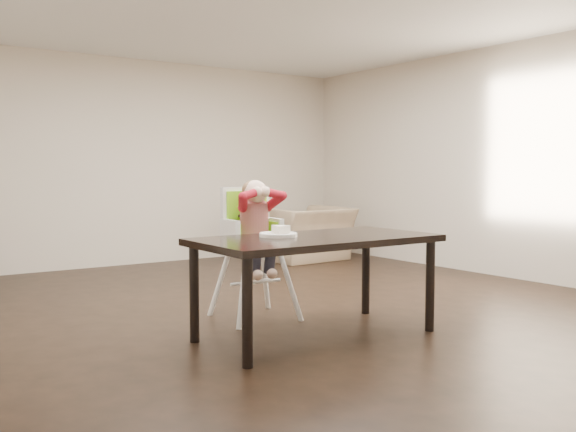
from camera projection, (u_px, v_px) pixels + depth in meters
name	position (u px, v px, depth m)	size (l,w,h in m)	color
ground	(298.00, 309.00, 5.74)	(7.00, 7.00, 0.00)	black
room_walls	(298.00, 100.00, 5.61)	(6.02, 7.02, 2.71)	beige
dining_table	(316.00, 247.00, 4.75)	(1.80, 0.90, 0.75)	black
high_chair	(253.00, 221.00, 5.35)	(0.52, 0.52, 1.16)	white
plate	(279.00, 233.00, 4.74)	(0.33, 0.33, 0.08)	white
armchair	(305.00, 225.00, 8.87)	(1.12, 0.73, 0.98)	#9D8464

